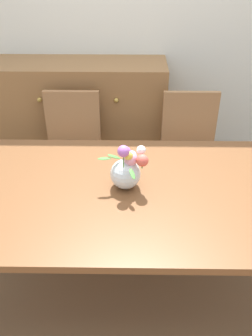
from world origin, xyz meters
TOP-DOWN VIEW (x-y plane):
  - ground_plane at (0.00, 0.00)m, footprint 12.00×12.00m
  - back_wall at (0.00, 1.60)m, footprint 7.00×0.10m
  - dining_table at (0.00, 0.00)m, footprint 1.87×1.08m
  - chair_left at (-0.45, 0.88)m, footprint 0.42×0.42m
  - chair_right at (0.45, 0.88)m, footprint 0.42×0.42m
  - dresser at (-0.42, 1.33)m, footprint 1.40×0.47m
  - flower_vase at (-0.02, 0.03)m, footprint 0.26×0.22m

SIDE VIEW (x-z plane):
  - ground_plane at x=0.00m, z-range 0.00..0.00m
  - dresser at x=-0.42m, z-range 0.00..1.00m
  - chair_left at x=-0.45m, z-range 0.07..0.97m
  - chair_right at x=0.45m, z-range 0.07..0.97m
  - dining_table at x=0.00m, z-range 0.29..1.03m
  - flower_vase at x=-0.02m, z-range 0.71..0.99m
  - back_wall at x=0.00m, z-range 0.00..2.80m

